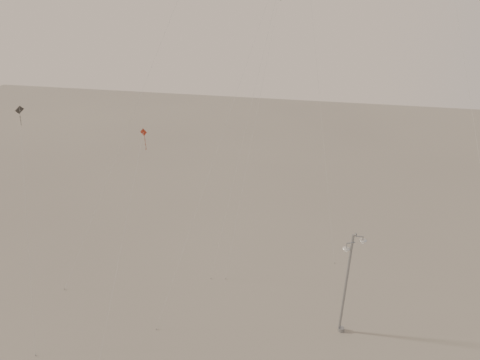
# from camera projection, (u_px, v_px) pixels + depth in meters

# --- Properties ---
(street_lamp) EXTENTS (1.54, 0.90, 8.17)m
(street_lamp) POSITION_uv_depth(u_px,v_px,m) (347.00, 281.00, 32.45)
(street_lamp) COLOR #989BA0
(street_lamp) RESTS_ON ground
(kite_1) EXTENTS (6.99, 10.57, 24.88)m
(kite_1) POSITION_uv_depth(u_px,v_px,m) (253.00, 45.00, 32.93)
(kite_1) COLOR #35312C
(kite_1) RESTS_ON ground
(kite_3) EXTENTS (1.65, 13.55, 13.69)m
(kite_3) POSITION_uv_depth(u_px,v_px,m) (132.00, 191.00, 32.66)
(kite_3) COLOR maroon
(kite_3) RESTS_ON ground
(kite_4) EXTENTS (7.42, 5.10, 25.03)m
(kite_4) POSITION_uv_depth(u_px,v_px,m) (468.00, 93.00, 25.76)
(kite_4) COLOR #35312C
(kite_4) RESTS_ON ground
(kite_5) EXTENTS (4.53, 3.93, 26.40)m
(kite_5) POSITION_uv_depth(u_px,v_px,m) (313.00, 29.00, 37.83)
(kite_5) COLOR #923518
(kite_5) RESTS_ON ground
(kite_6) EXTENTS (4.33, 8.18, 15.26)m
(kite_6) POSITION_uv_depth(u_px,v_px,m) (23.00, 168.00, 33.55)
(kite_6) COLOR #35312C
(kite_6) RESTS_ON ground
(kite_7) EXTENTS (5.30, 4.76, 25.57)m
(kite_7) POSITION_uv_depth(u_px,v_px,m) (268.00, 33.00, 34.82)
(kite_7) COLOR maroon
(kite_7) RESTS_ON ground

